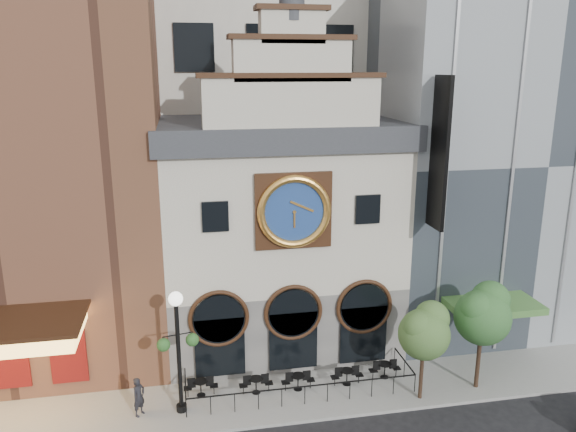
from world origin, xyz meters
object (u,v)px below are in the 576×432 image
at_px(bistro_3, 347,376).
at_px(lamppost, 178,339).
at_px(tree_left, 425,330).
at_px(bistro_1, 256,384).
at_px(bistro_0, 201,387).
at_px(tree_right, 483,313).
at_px(pedestrian, 139,397).
at_px(bistro_4, 385,369).
at_px(bistro_2, 298,381).

distance_m(bistro_3, lamppost, 8.45).
relative_size(bistro_3, tree_left, 0.34).
xyz_separation_m(bistro_1, lamppost, (-3.45, -0.79, 3.06)).
bearing_deg(bistro_0, tree_right, -7.29).
bearing_deg(tree_left, bistro_1, 166.55).
xyz_separation_m(bistro_0, tree_left, (10.00, -2.04, 2.95)).
bearing_deg(lamppost, pedestrian, 167.33).
relative_size(bistro_3, tree_right, 0.30).
distance_m(bistro_1, bistro_3, 4.40).
height_order(bistro_3, tree_right, tree_right).
xyz_separation_m(bistro_4, tree_left, (1.05, -1.93, 2.95)).
xyz_separation_m(bistro_3, tree_right, (6.08, -1.31, 3.36)).
bearing_deg(bistro_1, bistro_4, 1.31).
height_order(bistro_1, bistro_3, same).
relative_size(bistro_1, bistro_3, 1.00).
bearing_deg(bistro_3, pedestrian, -176.16).
bearing_deg(bistro_3, tree_left, -28.91).
bearing_deg(bistro_2, tree_right, -8.77).
bearing_deg(tree_right, lamppost, 177.47).
bearing_deg(tree_left, bistro_2, 162.84).
bearing_deg(lamppost, tree_left, -16.37).
relative_size(bistro_0, bistro_2, 1.00).
height_order(bistro_2, bistro_3, same).
height_order(bistro_2, bistro_4, same).
relative_size(bistro_0, lamppost, 0.28).
relative_size(bistro_2, tree_left, 0.34).
bearing_deg(bistro_1, tree_left, -13.45).
relative_size(pedestrian, tree_right, 0.34).
bearing_deg(bistro_4, tree_left, -61.50).
xyz_separation_m(bistro_1, tree_left, (7.45, -1.78, 2.95)).
bearing_deg(bistro_1, tree_right, -7.64).
bearing_deg(bistro_4, bistro_3, -173.12).
distance_m(lamppost, tree_left, 10.94).
bearing_deg(bistro_4, tree_right, -20.84).
relative_size(bistro_0, pedestrian, 0.88).
height_order(bistro_0, bistro_3, same).
bearing_deg(bistro_3, lamppost, -174.94).
bearing_deg(tree_right, bistro_2, 171.23).
distance_m(bistro_0, bistro_4, 8.95).
relative_size(bistro_1, bistro_2, 1.00).
bearing_deg(bistro_2, bistro_0, 175.51).
height_order(bistro_0, tree_left, tree_left).
distance_m(bistro_1, tree_right, 11.09).
distance_m(bistro_0, bistro_1, 2.57).
bearing_deg(pedestrian, bistro_2, -46.25).
bearing_deg(tree_left, bistro_0, 168.46).
distance_m(bistro_4, pedestrian, 11.70).
bearing_deg(bistro_4, bistro_0, 179.27).
distance_m(tree_left, tree_right, 3.08).
distance_m(bistro_2, bistro_4, 4.42).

